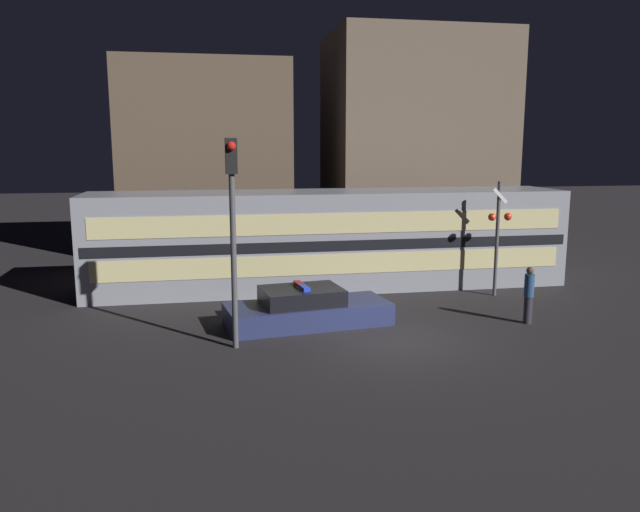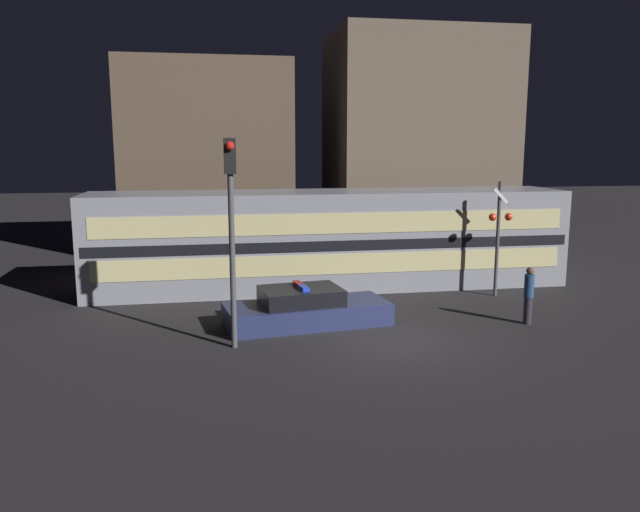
{
  "view_description": "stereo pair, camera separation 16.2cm",
  "coord_description": "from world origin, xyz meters",
  "px_view_note": "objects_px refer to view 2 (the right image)",
  "views": [
    {
      "loc": [
        -5.0,
        -16.0,
        5.32
      ],
      "look_at": [
        -1.19,
        4.44,
        1.64
      ],
      "focal_mm": 35.0,
      "sensor_mm": 36.0,
      "label": 1
    },
    {
      "loc": [
        -4.84,
        -16.03,
        5.32
      ],
      "look_at": [
        -1.19,
        4.44,
        1.64
      ],
      "focal_mm": 35.0,
      "sensor_mm": 36.0,
      "label": 2
    }
  ],
  "objects_px": {
    "crossing_signal_near": "(499,230)",
    "traffic_light_corner": "(231,214)",
    "pedestrian": "(529,295)",
    "train": "(330,239)",
    "police_car": "(306,310)"
  },
  "relations": [
    {
      "from": "train",
      "to": "traffic_light_corner",
      "type": "distance_m",
      "value": 8.06
    },
    {
      "from": "traffic_light_corner",
      "to": "pedestrian",
      "type": "bearing_deg",
      "value": 4.63
    },
    {
      "from": "train",
      "to": "crossing_signal_near",
      "type": "relative_size",
      "value": 4.36
    },
    {
      "from": "crossing_signal_near",
      "to": "traffic_light_corner",
      "type": "bearing_deg",
      "value": -156.16
    },
    {
      "from": "police_car",
      "to": "traffic_light_corner",
      "type": "height_order",
      "value": "traffic_light_corner"
    },
    {
      "from": "train",
      "to": "traffic_light_corner",
      "type": "xyz_separation_m",
      "value": [
        -3.93,
        -6.81,
        1.78
      ]
    },
    {
      "from": "police_car",
      "to": "traffic_light_corner",
      "type": "xyz_separation_m",
      "value": [
        -2.21,
        -1.81,
        3.13
      ]
    },
    {
      "from": "pedestrian",
      "to": "crossing_signal_near",
      "type": "xyz_separation_m",
      "value": [
        0.65,
        3.48,
        1.49
      ]
    },
    {
      "from": "police_car",
      "to": "pedestrian",
      "type": "distance_m",
      "value": 6.73
    },
    {
      "from": "crossing_signal_near",
      "to": "traffic_light_corner",
      "type": "distance_m",
      "value": 10.44
    },
    {
      "from": "police_car",
      "to": "train",
      "type": "bearing_deg",
      "value": 63.18
    },
    {
      "from": "pedestrian",
      "to": "crossing_signal_near",
      "type": "relative_size",
      "value": 0.43
    },
    {
      "from": "police_car",
      "to": "pedestrian",
      "type": "bearing_deg",
      "value": -17.23
    },
    {
      "from": "police_car",
      "to": "crossing_signal_near",
      "type": "height_order",
      "value": "crossing_signal_near"
    },
    {
      "from": "train",
      "to": "police_car",
      "type": "distance_m",
      "value": 5.46
    }
  ]
}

